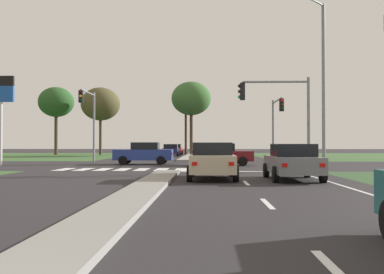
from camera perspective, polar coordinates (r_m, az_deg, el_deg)
name	(u,v)px	position (r m, az deg, el deg)	size (l,w,h in m)	color
ground_plane	(178,165)	(31.64, -1.77, -3.60)	(200.00, 200.00, 0.00)	#282628
median_island_near	(136,195)	(12.78, -7.13, -7.32)	(1.20, 22.00, 0.14)	gray
median_island_far	(191,155)	(56.59, -0.19, -2.33)	(1.20, 36.00, 0.14)	gray
lane_dash_near	(336,271)	(5.81, 17.71, -15.82)	(0.14, 2.00, 0.01)	silver
lane_dash_second	(267,204)	(11.60, 9.47, -8.30)	(0.14, 2.00, 0.01)	silver
lane_dash_third	(246,183)	(17.53, 6.84, -5.78)	(0.14, 2.00, 0.01)	silver
edge_line_right	(371,195)	(14.47, 21.66, -6.77)	(0.14, 24.00, 0.01)	silver
stop_bar_near	(240,172)	(24.65, 6.08, -4.36)	(6.40, 0.50, 0.01)	silver
crosswalk_bar_near	(64,169)	(27.68, -15.83, -3.95)	(0.70, 2.80, 0.01)	silver
crosswalk_bar_second	(84,169)	(27.35, -13.53, -4.00)	(0.70, 2.80, 0.01)	silver
crosswalk_bar_third	(103,169)	(27.07, -11.18, -4.04)	(0.70, 2.80, 0.01)	silver
crosswalk_bar_fourth	(122,169)	(26.84, -8.78, -4.07)	(0.70, 2.80, 0.01)	silver
crosswalk_bar_fifth	(142,169)	(26.65, -6.34, -4.10)	(0.70, 2.80, 0.01)	silver
crosswalk_bar_sixth	(161,170)	(26.51, -3.87, -4.12)	(0.70, 2.80, 0.01)	silver
crosswalk_bar_seventh	(181,170)	(26.42, -1.39, -4.13)	(0.70, 2.80, 0.01)	silver
crosswalk_bar_eighth	(201,170)	(26.39, 1.11, -4.14)	(0.70, 2.80, 0.01)	silver
car_beige_near	(212,160)	(19.37, 2.56, -2.97)	(2.05, 4.56, 1.56)	#BCAD8E
car_grey_second	(293,161)	(19.33, 12.58, -3.03)	(2.05, 4.36, 1.50)	slate
car_red_third	(175,149)	(61.74, -2.13, -1.56)	(1.97, 4.58, 1.48)	#A31919
car_navy_fourth	(171,150)	(54.89, -2.69, -1.65)	(2.06, 4.48, 1.48)	#161E47
car_maroon_fifth	(222,154)	(31.54, 3.79, -2.18)	(4.26, 2.08, 1.54)	maroon
car_blue_sixth	(144,153)	(33.29, -6.09, -2.05)	(4.29, 1.99, 1.61)	navy
traffic_signal_near_right	(282,107)	(25.37, 11.29, 3.76)	(3.98, 0.32, 5.18)	gray
traffic_signal_far_right	(276,118)	(36.89, 10.59, 2.39)	(0.32, 4.66, 5.19)	gray
traffic_signal_far_left	(89,113)	(37.93, -12.83, 2.98)	(0.32, 4.40, 5.91)	gray
street_lamp_second	(322,76)	(27.15, 16.06, 7.40)	(1.89, 2.08, 9.63)	gray
fuel_price_totem	(1,100)	(33.99, -23.00, 4.33)	(1.80, 0.24, 6.21)	silver
treeline_near	(56,102)	(65.82, -16.78, 4.21)	(4.91, 4.91, 9.43)	#423323
treeline_second	(100,104)	(62.66, -11.48, 4.08)	(5.29, 5.29, 9.17)	#423323
treeline_third	(186,101)	(62.08, -0.78, 4.58)	(3.55, 3.55, 9.00)	#423323
treeline_fourth	(191,99)	(59.52, -0.09, 4.86)	(5.21, 5.21, 9.70)	#423323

